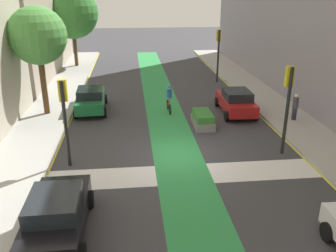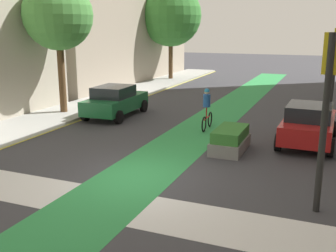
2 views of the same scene
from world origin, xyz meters
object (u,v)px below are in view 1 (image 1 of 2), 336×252
traffic_signal_near_right (288,94)px  median_planter (203,120)px  traffic_signal_far_right (218,46)px  cyclist_in_lane (169,98)px  street_tree_near (38,36)px  pedestrian_sidewalk_right_a (295,107)px  car_black_left_near (57,214)px  street_tree_far (72,13)px  traffic_signal_near_left (64,107)px  car_red_right_far (236,101)px  car_green_left_far (91,99)px

traffic_signal_near_right → median_planter: (-3.17, 3.99, -2.61)m
traffic_signal_far_right → traffic_signal_near_right: bearing=-90.7°
median_planter → traffic_signal_far_right: bearing=72.4°
cyclist_in_lane → street_tree_near: 8.80m
traffic_signal_near_right → pedestrian_sidewalk_right_a: bearing=58.8°
car_black_left_near → cyclist_in_lane: cyclist_in_lane is taller
traffic_signal_near_right → street_tree_far: size_ratio=0.55×
traffic_signal_far_right → cyclist_in_lane: bearing=-122.7°
cyclist_in_lane → street_tree_far: (-7.91, 15.41, 4.42)m
traffic_signal_near_left → car_black_left_near: traffic_signal_near_left is taller
traffic_signal_near_left → pedestrian_sidewalk_right_a: 13.56m
car_black_left_near → street_tree_near: (-2.85, 12.27, 4.18)m
car_red_right_far → traffic_signal_far_right: bearing=84.9°
car_green_left_far → cyclist_in_lane: size_ratio=2.30×
traffic_signal_near_left → car_black_left_near: size_ratio=0.95×
street_tree_near → street_tree_far: size_ratio=0.84×
traffic_signal_near_right → median_planter: traffic_signal_near_right is taller
car_red_right_far → street_tree_near: bearing=175.8°
street_tree_near → traffic_signal_near_left: bearing=-70.9°
cyclist_in_lane → median_planter: cyclist_in_lane is taller
street_tree_near → pedestrian_sidewalk_right_a: bearing=-10.6°
traffic_signal_near_right → cyclist_in_lane: (-4.88, 6.66, -2.05)m
car_black_left_near → traffic_signal_near_left: bearing=94.3°
cyclist_in_lane → street_tree_near: street_tree_near is taller
cyclist_in_lane → traffic_signal_far_right: bearing=57.3°
cyclist_in_lane → median_planter: 3.22m
traffic_signal_far_right → car_black_left_near: size_ratio=1.04×
traffic_signal_near_left → car_green_left_far: 8.00m
traffic_signal_near_left → street_tree_near: bearing=109.1°
pedestrian_sidewalk_right_a → traffic_signal_near_right: bearing=-121.2°
car_black_left_near → car_green_left_far: same height
traffic_signal_far_right → cyclist_in_lane: 9.57m
pedestrian_sidewalk_right_a → street_tree_far: street_tree_far is taller
street_tree_far → median_planter: 21.08m
car_black_left_near → pedestrian_sidewalk_right_a: pedestrian_sidewalk_right_a is taller
pedestrian_sidewalk_right_a → street_tree_far: 24.01m
traffic_signal_near_left → median_planter: traffic_signal_near_left is taller
car_black_left_near → car_red_right_far: bearing=50.8°
street_tree_near → median_planter: 10.98m
traffic_signal_near_left → cyclist_in_lane: bearing=51.9°
traffic_signal_far_right → pedestrian_sidewalk_right_a: (2.31, -10.43, -2.12)m
car_black_left_near → pedestrian_sidewalk_right_a: 15.53m
street_tree_near → street_tree_far: bearing=90.3°
cyclist_in_lane → traffic_signal_near_left: bearing=-128.1°
traffic_signal_near_left → car_green_left_far: (0.27, 7.74, -2.01)m
traffic_signal_near_left → traffic_signal_near_right: bearing=1.1°
cyclist_in_lane → median_planter: bearing=-57.4°
traffic_signal_near_right → car_red_right_far: (-0.59, 6.04, -2.22)m
traffic_signal_near_left → median_planter: (7.08, 4.19, -2.41)m
car_green_left_far → median_planter: (6.81, -3.55, -0.40)m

